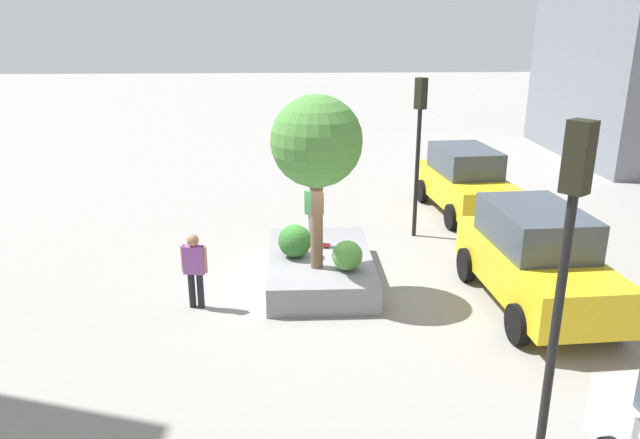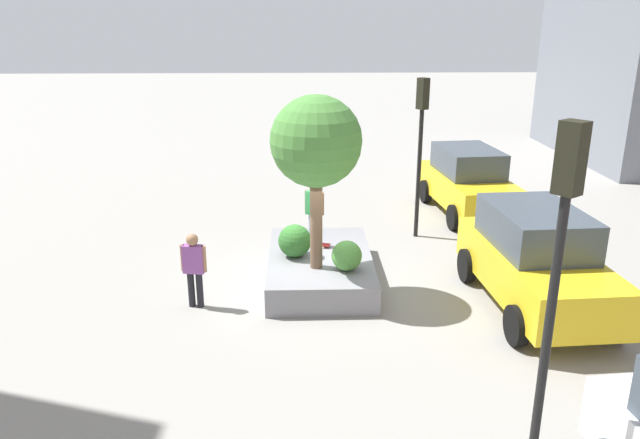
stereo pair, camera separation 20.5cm
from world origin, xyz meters
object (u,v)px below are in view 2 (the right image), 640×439
Objects in this scene: plaza_tree at (316,143)px; taxi_cab at (468,181)px; skateboard at (314,244)px; planter_ledge at (320,267)px; skateboarder at (314,208)px; bystander_watching at (194,265)px; sedan_parked at (535,259)px; traffic_light_median at (421,131)px; traffic_light_corner at (558,257)px.

plaza_tree is 8.21m from taxi_cab.
plaza_tree is at bearing 0.63° from skateboard.
skateboard reaches higher than planter_ledge.
skateboarder is 3.39m from bystander_watching.
skateboarder is 0.33× the size of sedan_parked.
plaza_tree is at bearing -7.86° from planter_ledge.
traffic_light_median is at bearing 141.59° from plaza_tree.
planter_ledge is at bearing -108.79° from sedan_parked.
plaza_tree is at bearing -156.66° from traffic_light_corner.
skateboard is 8.57m from traffic_light_corner.
skateboard is at bearing -179.37° from plaza_tree.
skateboarder reaches higher than sedan_parked.
traffic_light_median is (-3.82, 3.03, -0.43)m from plaza_tree.
skateboard is 5.25m from sedan_parked.
traffic_light_median is (-2.47, 3.05, 2.40)m from skateboard.
sedan_parked is 2.85× the size of bystander_watching.
taxi_cab is 2.78× the size of bystander_watching.
traffic_light_median reaches higher than sedan_parked.
traffic_light_corner is 8.23m from bystander_watching.
skateboarder is 0.32× the size of traffic_light_corner.
taxi_cab is at bearing 130.23° from bystander_watching.
sedan_parked is 7.44m from bystander_watching.
plaza_tree is 3.76m from bystander_watching.
traffic_light_corner reaches higher than plaza_tree.
traffic_light_median is at bearing -159.72° from sedan_parked.
traffic_light_corner is at bearing -20.23° from sedan_parked.
plaza_tree is 0.83× the size of taxi_cab.
taxi_cab reaches higher than planter_ledge.
plaza_tree is 4.77× the size of skateboard.
traffic_light_median is 7.54m from bystander_watching.
skateboard is 6.88m from taxi_cab.
taxi_cab is (-4.61, 5.09, -0.57)m from skateboarder.
taxi_cab is (-5.21, 4.97, 0.76)m from planter_ledge.
planter_ledge is at bearing 115.97° from bystander_watching.
traffic_light_corner is (5.49, -2.02, 2.27)m from sedan_parked.
skateboarder is (0.00, 0.00, 0.94)m from skateboard.
skateboard is 0.17× the size of sedan_parked.
skateboarder reaches higher than bystander_watching.
plaza_tree reaches higher than skateboard.
plaza_tree is at bearing 102.69° from bystander_watching.
bystander_watching is (4.43, -5.72, -2.12)m from traffic_light_median.
traffic_light_corner is at bearing 20.33° from planter_ledge.
skateboarder reaches higher than planter_ledge.
planter_ledge is 0.82× the size of sedan_parked.
skateboard is (-0.60, -0.12, 0.38)m from planter_ledge.
traffic_light_median is at bearing 136.34° from planter_ledge.
traffic_light_median reaches higher than taxi_cab.
sedan_parked reaches higher than bystander_watching.
taxi_cab is 12.72m from traffic_light_corner.
bystander_watching is (1.96, -2.68, -0.66)m from skateboarder.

